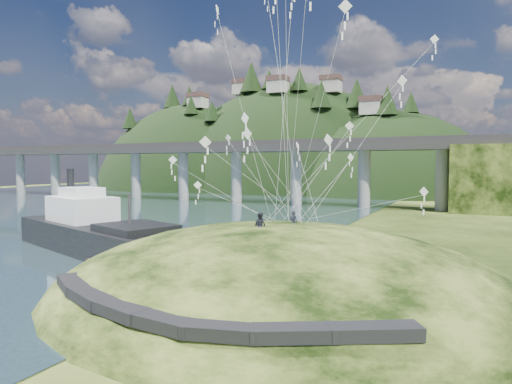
% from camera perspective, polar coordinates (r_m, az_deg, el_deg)
% --- Properties ---
extents(ground, '(320.00, 320.00, 0.00)m').
position_cam_1_polar(ground, '(35.71, -10.21, -11.65)').
color(ground, black).
rests_on(ground, ground).
extents(grass_hill, '(36.00, 32.00, 13.00)m').
position_cam_1_polar(grass_hill, '(34.07, 3.27, -14.98)').
color(grass_hill, black).
rests_on(grass_hill, ground).
extents(footpath, '(22.29, 5.84, 0.83)m').
position_cam_1_polar(footpath, '(23.35, -9.38, -14.53)').
color(footpath, black).
rests_on(footpath, ground).
extents(bridge, '(160.00, 11.00, 15.00)m').
position_cam_1_polar(bridge, '(108.54, 0.12, 3.70)').
color(bridge, '#2D2B2B').
rests_on(bridge, ground).
extents(far_ridge, '(153.00, 70.00, 94.50)m').
position_cam_1_polar(far_ridge, '(163.94, 2.56, -2.38)').
color(far_ridge, black).
rests_on(far_ridge, ground).
extents(work_barge, '(25.97, 14.68, 8.79)m').
position_cam_1_polar(work_barge, '(51.95, -19.51, -4.56)').
color(work_barge, black).
rests_on(work_barge, ground).
extents(wooden_dock, '(12.97, 3.88, 0.92)m').
position_cam_1_polar(wooden_dock, '(42.47, -12.77, -8.68)').
color(wooden_dock, '#381C17').
rests_on(wooden_dock, ground).
extents(kite_flyers, '(2.17, 3.84, 1.95)m').
position_cam_1_polar(kite_flyers, '(32.50, 1.61, -2.50)').
color(kite_flyers, '#23252E').
rests_on(kite_flyers, ground).
extents(kite_swarm, '(19.90, 15.27, 20.07)m').
position_cam_1_polar(kite_swarm, '(34.41, 5.00, 14.07)').
color(kite_swarm, white).
rests_on(kite_swarm, ground).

